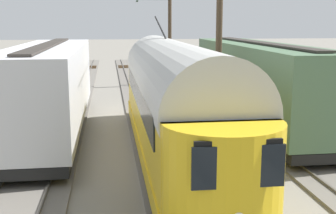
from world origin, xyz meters
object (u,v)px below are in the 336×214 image
object	(u,v)px
catenary_pole_mid_near	(217,51)
switch_stand	(302,84)
catenary_pole_foreground	(169,38)
boxcar_adjacent	(50,86)
vintage_streetcar	(173,99)
boxcar_far_siding	(259,81)

from	to	relation	value
catenary_pole_mid_near	switch_stand	size ratio (longest dim) A/B	5.72
catenary_pole_foreground	catenary_pole_mid_near	world-z (taller)	same
boxcar_adjacent	catenary_pole_mid_near	xyz separation A→B (m)	(-7.34, 0.80, 1.53)
vintage_streetcar	boxcar_adjacent	xyz separation A→B (m)	(4.88, -4.35, -0.09)
boxcar_adjacent	boxcar_far_siding	distance (m)	9.78
boxcar_adjacent	catenary_pole_mid_near	distance (m)	7.54
boxcar_adjacent	catenary_pole_foreground	distance (m)	16.61
vintage_streetcar	catenary_pole_foreground	distance (m)	19.39
switch_stand	vintage_streetcar	bearing A→B (deg)	50.54
catenary_pole_foreground	catenary_pole_mid_near	bearing A→B (deg)	90.00
catenary_pole_mid_near	switch_stand	bearing A→B (deg)	-131.03
vintage_streetcar	catenary_pole_mid_near	size ratio (longest dim) A/B	2.32
switch_stand	catenary_pole_mid_near	bearing A→B (deg)	48.97
vintage_streetcar	boxcar_far_siding	size ratio (longest dim) A/B	1.13
vintage_streetcar	boxcar_far_siding	distance (m)	6.91
boxcar_adjacent	catenary_pole_mid_near	bearing A→B (deg)	173.76
boxcar_adjacent	boxcar_far_siding	size ratio (longest dim) A/B	0.96
boxcar_far_siding	switch_stand	bearing A→B (deg)	-125.88
switch_stand	boxcar_far_siding	bearing A→B (deg)	54.12
boxcar_far_siding	catenary_pole_foreground	size ratio (longest dim) A/B	2.06
catenary_pole_foreground	switch_stand	xyz separation A→B (m)	(-8.62, 5.72, -2.99)
catenary_pole_mid_near	boxcar_far_siding	bearing A→B (deg)	-151.05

